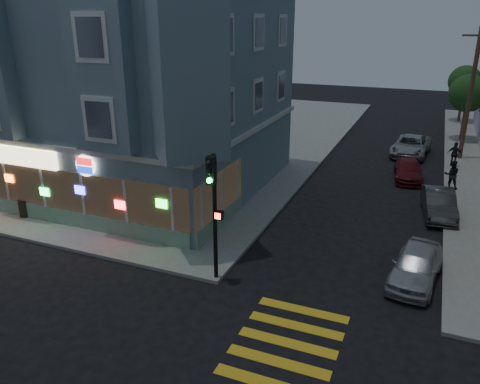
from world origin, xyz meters
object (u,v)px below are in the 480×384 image
Objects in this scene: parked_car_b at (439,204)px; parked_car_d at (411,146)px; parked_car_c at (408,170)px; trash_can at (25,208)px; pedestrian_b at (455,154)px; fire_hydrant at (451,217)px; utility_pole at (471,93)px; street_tree_far at (465,82)px; traffic_signal at (213,198)px; street_tree_near at (468,93)px; pedestrian_a at (452,175)px; parked_car_a at (416,265)px.

parked_car_d is (-2.10, 11.47, 0.04)m from parked_car_b.
trash_can is at bearing -147.90° from parked_car_c.
pedestrian_b reaches higher than fire_hydrant.
utility_pole is at bearing 6.69° from parked_car_d.
utility_pole is 4.49m from pedestrian_b.
street_tree_far is 1.06× the size of traffic_signal.
street_tree_near is 3.18× the size of pedestrian_b.
utility_pole is at bearing -91.91° from street_tree_near.
utility_pole is 13.55m from fire_hydrant.
pedestrian_a is at bearing 74.77° from parked_car_b.
street_tree_near is at bearing 65.43° from traffic_signal.
fire_hydrant is (0.00, -5.58, -0.48)m from pedestrian_a.
street_tree_far is at bearing 58.34° from trash_can.
street_tree_near is 1.28× the size of parked_car_b.
street_tree_near and street_tree_far have the same top height.
parked_car_d is at bearing 101.94° from fire_hydrant.
parked_car_d is 5.74× the size of trash_can.
trash_can is (-20.77, -20.00, -4.20)m from utility_pole.
pedestrian_a is at bearing 106.02° from pedestrian_b.
fire_hydrant is at bearing -91.92° from street_tree_far.
traffic_signal is (-6.02, -15.88, 2.94)m from parked_car_c.
pedestrian_b is at bearing -99.92° from pedestrian_a.
pedestrian_a is at bearing 90.60° from parked_car_a.
pedestrian_b reaches higher than trash_can.
street_tree_far is 16.61m from pedestrian_b.
parked_car_d is at bearing 48.94° from trash_can.
parked_car_a reaches higher than parked_car_c.
pedestrian_a is 7.69m from parked_car_d.
traffic_signal is at bearing -104.67° from street_tree_far.
trash_can is (-11.59, 1.83, -2.92)m from traffic_signal.
street_tree_near is 25.10m from parked_car_a.
parked_car_c is at bearing -105.72° from street_tree_near.
parked_car_c is at bearing -118.02° from utility_pole.
pedestrian_b is 0.32× the size of parked_car_d.
utility_pole reaches higher than traffic_signal.
street_tree_far reaches higher than parked_car_d.
utility_pole reaches higher than parked_car_a.
parked_car_a reaches higher than fire_hydrant.
pedestrian_a is at bearing -63.84° from parked_car_d.
fire_hydrant is at bearing 40.72° from traffic_signal.
street_tree_near is 1.00× the size of street_tree_far.
traffic_signal is 5.54× the size of trash_can.
street_tree_near is at bearing 64.89° from parked_car_d.
street_tree_near is 8.87m from pedestrian_b.
parked_car_c is at bearing 63.31° from traffic_signal.
pedestrian_a is 0.33× the size of parked_car_d.
utility_pole reaches higher than street_tree_far.
pedestrian_b is (-0.66, -16.33, -2.95)m from street_tree_far.
parked_car_d is at bearing 69.18° from traffic_signal.
pedestrian_a is 23.77m from trash_can.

